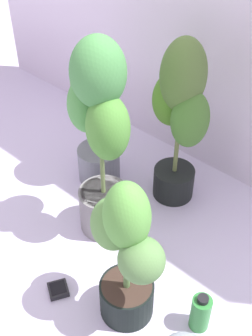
% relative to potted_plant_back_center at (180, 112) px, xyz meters
% --- Properties ---
extents(ground_plane, '(8.00, 8.00, 0.00)m').
position_rel_potted_plant_back_center_xyz_m(ground_plane, '(-0.06, -0.54, -0.50)').
color(ground_plane, silver).
rests_on(ground_plane, ground).
extents(potted_plant_back_center, '(0.37, 0.28, 0.85)m').
position_rel_potted_plant_back_center_xyz_m(potted_plant_back_center, '(0.00, 0.00, 0.00)').
color(potted_plant_back_center, black).
rests_on(potted_plant_back_center, ground).
extents(potted_plant_back_left, '(0.32, 0.25, 0.70)m').
position_rel_potted_plant_back_center_xyz_m(potted_plant_back_left, '(-0.38, -0.16, -0.11)').
color(potted_plant_back_left, slate).
rests_on(potted_plant_back_left, ground).
extents(potted_plant_center, '(0.37, 0.27, 0.96)m').
position_rel_potted_plant_back_center_xyz_m(potted_plant_center, '(-0.11, -0.39, 0.04)').
color(potted_plant_center, slate).
rests_on(potted_plant_center, ground).
extents(potted_plant_front_right, '(0.37, 0.25, 0.68)m').
position_rel_potted_plant_back_center_xyz_m(potted_plant_front_right, '(0.27, -0.66, -0.14)').
color(potted_plant_front_right, black).
rests_on(potted_plant_front_right, ground).
extents(hygrometer_box, '(0.11, 0.11, 0.03)m').
position_rel_potted_plant_back_center_xyz_m(hygrometer_box, '(0.01, -0.79, -0.49)').
color(hygrometer_box, black).
rests_on(hygrometer_box, ground).
extents(nutrient_bottle, '(0.08, 0.08, 0.18)m').
position_rel_potted_plant_back_center_xyz_m(nutrient_bottle, '(0.53, -0.53, -0.41)').
color(nutrient_bottle, '#2D8235').
rests_on(nutrient_bottle, ground).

